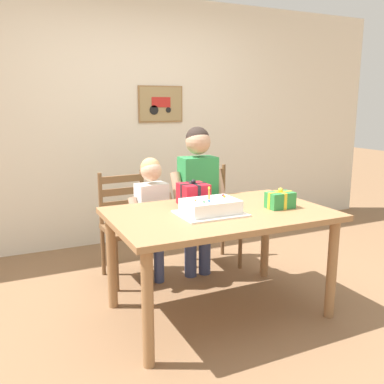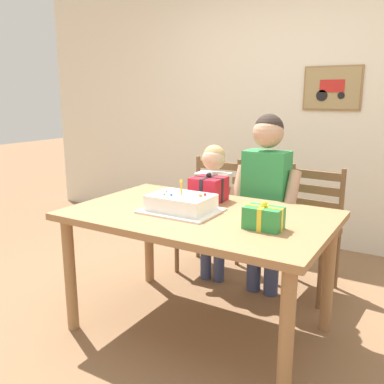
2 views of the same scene
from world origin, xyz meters
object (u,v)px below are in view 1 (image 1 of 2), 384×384
(dining_table, at_px, (220,224))
(gift_box_beside_cake, at_px, (280,200))
(chair_right, at_px, (211,215))
(child_older, at_px, (198,187))
(child_younger, at_px, (152,209))
(gift_box_red_large, at_px, (193,194))
(birthday_cake, at_px, (210,207))
(chair_left, at_px, (128,225))

(dining_table, xyz_separation_m, gift_box_beside_cake, (0.44, -0.10, 0.15))
(chair_right, relative_size, child_older, 0.70)
(gift_box_beside_cake, bearing_deg, child_younger, 132.33)
(gift_box_red_large, xyz_separation_m, gift_box_beside_cake, (0.52, -0.36, -0.02))
(birthday_cake, height_order, gift_box_beside_cake, birthday_cake)
(chair_left, height_order, child_younger, child_younger)
(gift_box_red_large, height_order, chair_left, gift_box_red_large)
(gift_box_red_large, xyz_separation_m, chair_right, (0.49, 0.63, -0.37))
(birthday_cake, height_order, chair_left, birthday_cake)
(child_older, bearing_deg, gift_box_beside_cake, -69.86)
(dining_table, xyz_separation_m, child_older, (0.16, 0.67, 0.13))
(gift_box_beside_cake, xyz_separation_m, child_younger, (-0.70, 0.77, -0.17))
(birthday_cake, xyz_separation_m, chair_left, (-0.31, 0.93, -0.34))
(dining_table, height_order, birthday_cake, birthday_cake)
(dining_table, bearing_deg, gift_box_beside_cake, -12.91)
(birthday_cake, bearing_deg, child_younger, 103.03)
(gift_box_beside_cake, relative_size, child_younger, 0.19)
(gift_box_red_large, xyz_separation_m, child_older, (0.24, 0.41, -0.04))
(child_older, xyz_separation_m, child_younger, (-0.42, 0.00, -0.15))
(birthday_cake, height_order, gift_box_red_large, birthday_cake)
(dining_table, relative_size, gift_box_red_large, 7.37)
(gift_box_red_large, height_order, gift_box_beside_cake, gift_box_red_large)
(chair_left, bearing_deg, chair_right, -0.00)
(gift_box_red_large, bearing_deg, gift_box_beside_cake, -34.86)
(chair_right, distance_m, child_older, 0.47)
(gift_box_red_large, relative_size, chair_left, 0.22)
(gift_box_beside_cake, relative_size, chair_right, 0.22)
(chair_left, xyz_separation_m, chair_right, (0.81, -0.00, 0.00))
(dining_table, bearing_deg, chair_left, 114.45)
(birthday_cake, bearing_deg, gift_box_beside_cake, -5.90)
(chair_left, bearing_deg, child_older, -21.60)
(child_younger, bearing_deg, chair_right, 18.27)
(child_younger, bearing_deg, gift_box_beside_cake, -47.67)
(chair_right, height_order, child_younger, child_younger)
(dining_table, xyz_separation_m, chair_right, (0.41, 0.89, -0.20))
(chair_right, xyz_separation_m, child_younger, (-0.67, -0.22, 0.18))
(chair_left, distance_m, child_older, 0.69)
(gift_box_red_large, relative_size, chair_right, 0.22)
(chair_left, bearing_deg, child_younger, -57.45)
(gift_box_red_large, relative_size, child_older, 0.16)
(birthday_cake, distance_m, child_younger, 0.75)
(birthday_cake, xyz_separation_m, child_younger, (-0.17, 0.71, -0.16))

